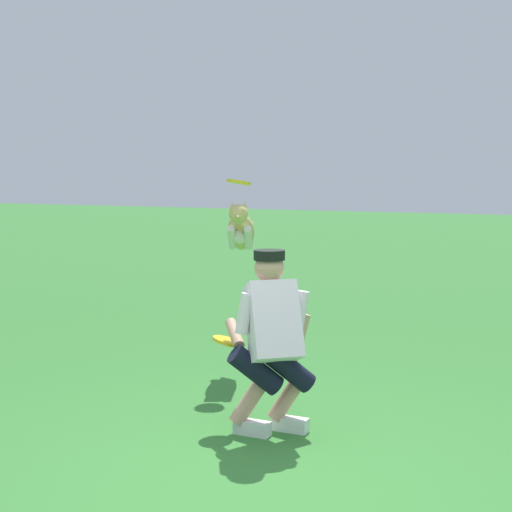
% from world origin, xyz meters
% --- Properties ---
extents(ground_plane, '(60.00, 60.00, 0.00)m').
position_xyz_m(ground_plane, '(0.00, 0.00, 0.00)').
color(ground_plane, '#32742F').
extents(person, '(0.71, 0.57, 1.29)m').
position_xyz_m(person, '(0.28, -0.79, 0.70)').
color(person, silver).
rests_on(person, ground_plane).
extents(dog, '(0.50, 0.97, 0.56)m').
position_xyz_m(dog, '(1.31, -2.38, 1.29)').
color(dog, tan).
extents(frisbee_flying, '(0.29, 0.29, 0.08)m').
position_xyz_m(frisbee_flying, '(1.26, -2.24, 1.74)').
color(frisbee_flying, yellow).
extents(frisbee_held, '(0.30, 0.31, 0.10)m').
position_xyz_m(frisbee_held, '(0.66, -0.86, 0.61)').
color(frisbee_held, yellow).
rests_on(frisbee_held, person).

